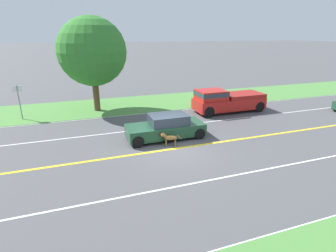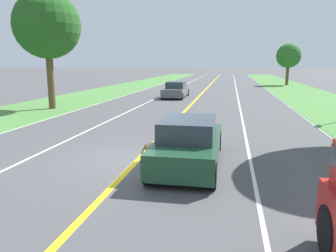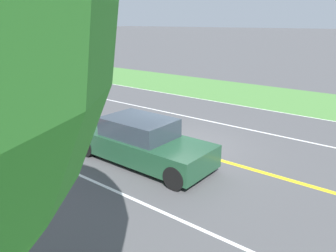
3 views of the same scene
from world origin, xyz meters
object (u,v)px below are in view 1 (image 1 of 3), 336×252
object	(u,v)px
dog	(169,138)
roadside_tree_right_near	(92,52)
ego_car	(166,127)
pickup_truck	(226,100)
street_sign	(19,98)

from	to	relation	value
dog	roadside_tree_right_near	distance (m)	9.98
dog	roadside_tree_right_near	size ratio (longest dim) A/B	0.17
ego_car	roadside_tree_right_near	distance (m)	9.03
dog	pickup_truck	xyz separation A→B (m)	(4.85, -6.50, 0.45)
dog	street_sign	size ratio (longest dim) A/B	0.49
dog	pickup_truck	size ratio (longest dim) A/B	0.22
pickup_truck	street_sign	bearing A→B (deg)	78.16
pickup_truck	dog	bearing A→B (deg)	126.71
ego_car	street_sign	size ratio (longest dim) A/B	1.83
ego_car	dog	world-z (taller)	ego_car
ego_car	pickup_truck	bearing A→B (deg)	-59.34
dog	roadside_tree_right_near	bearing A→B (deg)	37.74
ego_car	pickup_truck	world-z (taller)	pickup_truck
ego_car	roadside_tree_right_near	size ratio (longest dim) A/B	0.63
ego_car	pickup_truck	xyz separation A→B (m)	(3.71, -6.26, 0.26)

